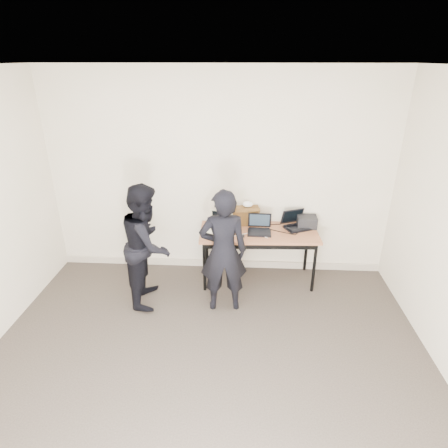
# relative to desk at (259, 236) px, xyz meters

# --- Properties ---
(room) EXTENTS (4.60, 4.60, 2.80)m
(room) POSITION_rel_desk_xyz_m (-0.53, -1.91, 0.69)
(room) COLOR #3E362F
(room) RESTS_ON ground
(desk) EXTENTS (1.52, 0.71, 0.72)m
(desk) POSITION_rel_desk_xyz_m (0.00, 0.00, 0.00)
(desk) COLOR #995B3A
(desk) RESTS_ON ground
(laptop_beige) EXTENTS (0.39, 0.38, 0.25)m
(laptop_beige) POSITION_rel_desk_xyz_m (-0.52, -0.01, 0.11)
(laptop_beige) COLOR beige
(laptop_beige) RESTS_ON desk
(laptop_center) EXTENTS (0.30, 0.29, 0.23)m
(laptop_center) POSITION_rel_desk_xyz_m (0.00, -0.00, 0.11)
(laptop_center) COLOR black
(laptop_center) RESTS_ON desk
(laptop_right) EXTENTS (0.40, 0.40, 0.23)m
(laptop_right) POSITION_rel_desk_xyz_m (0.48, 0.16, 0.11)
(laptop_right) COLOR black
(laptop_right) RESTS_ON desk
(leather_satchel) EXTENTS (0.38, 0.23, 0.25)m
(leather_satchel) POSITION_rel_desk_xyz_m (-0.18, 0.23, 0.19)
(leather_satchel) COLOR brown
(leather_satchel) RESTS_ON desk
(tissue) EXTENTS (0.14, 0.12, 0.08)m
(tissue) POSITION_rel_desk_xyz_m (-0.15, 0.23, 0.34)
(tissue) COLOR white
(tissue) RESTS_ON leather_satchel
(equipment_box) EXTENTS (0.25, 0.22, 0.14)m
(equipment_box) POSITION_rel_desk_xyz_m (0.63, 0.19, 0.13)
(equipment_box) COLOR black
(equipment_box) RESTS_ON desk
(power_brick) EXTENTS (0.07, 0.05, 0.03)m
(power_brick) POSITION_rel_desk_xyz_m (-0.22, -0.17, 0.07)
(power_brick) COLOR black
(power_brick) RESTS_ON desk
(cables) EXTENTS (1.16, 0.43, 0.01)m
(cables) POSITION_rel_desk_xyz_m (0.05, 0.00, 0.06)
(cables) COLOR black
(cables) RESTS_ON desk
(person_typist) EXTENTS (0.58, 0.42, 1.49)m
(person_typist) POSITION_rel_desk_xyz_m (-0.42, -0.62, 0.09)
(person_typist) COLOR black
(person_typist) RESTS_ON ground
(person_observer) EXTENTS (0.61, 0.76, 1.49)m
(person_observer) POSITION_rel_desk_xyz_m (-1.33, -0.48, 0.08)
(person_observer) COLOR black
(person_observer) RESTS_ON ground
(baseboard) EXTENTS (4.50, 0.03, 0.10)m
(baseboard) POSITION_rel_desk_xyz_m (-0.53, 0.33, -0.61)
(baseboard) COLOR #BEB09D
(baseboard) RESTS_ON ground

